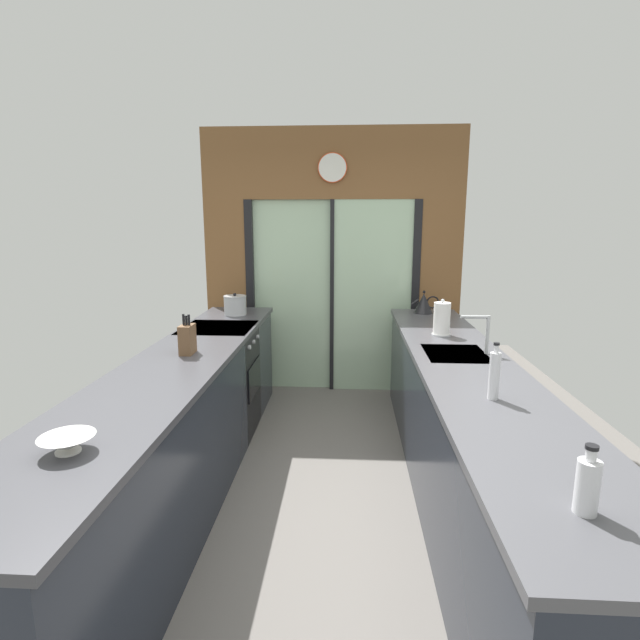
{
  "coord_description": "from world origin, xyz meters",
  "views": [
    {
      "loc": [
        0.17,
        -2.6,
        1.78
      ],
      "look_at": [
        -0.04,
        0.93,
        1.06
      ],
      "focal_mm": 27.07,
      "sensor_mm": 36.0,
      "label": 1
    }
  ],
  "objects_px": {
    "mixing_bowl": "(67,443)",
    "knife_block": "(187,339)",
    "kettle": "(424,303)",
    "soap_bottle_far": "(494,375)",
    "soap_bottle_near": "(588,485)",
    "stock_pot": "(235,305)",
    "paper_towel_roll": "(442,319)",
    "oven_range": "(220,380)"
  },
  "relations": [
    {
      "from": "knife_block",
      "to": "soap_bottle_near",
      "type": "height_order",
      "value": "knife_block"
    },
    {
      "from": "mixing_bowl",
      "to": "kettle",
      "type": "height_order",
      "value": "kettle"
    },
    {
      "from": "stock_pot",
      "to": "soap_bottle_near",
      "type": "bearing_deg",
      "value": -59.72
    },
    {
      "from": "mixing_bowl",
      "to": "soap_bottle_near",
      "type": "bearing_deg",
      "value": -9.06
    },
    {
      "from": "stock_pot",
      "to": "mixing_bowl",
      "type": "bearing_deg",
      "value": -90.0
    },
    {
      "from": "mixing_bowl",
      "to": "soap_bottle_far",
      "type": "xyz_separation_m",
      "value": [
        1.78,
        0.67,
        0.09
      ]
    },
    {
      "from": "oven_range",
      "to": "knife_block",
      "type": "relative_size",
      "value": 3.43
    },
    {
      "from": "soap_bottle_near",
      "to": "paper_towel_roll",
      "type": "bearing_deg",
      "value": 90.0
    },
    {
      "from": "mixing_bowl",
      "to": "paper_towel_roll",
      "type": "distance_m",
      "value": 2.71
    },
    {
      "from": "soap_bottle_near",
      "to": "stock_pot",
      "type": "bearing_deg",
      "value": 120.28
    },
    {
      "from": "oven_range",
      "to": "soap_bottle_near",
      "type": "bearing_deg",
      "value": -54.24
    },
    {
      "from": "knife_block",
      "to": "soap_bottle_far",
      "type": "xyz_separation_m",
      "value": [
        1.78,
        -0.73,
        0.02
      ]
    },
    {
      "from": "mixing_bowl",
      "to": "kettle",
      "type": "distance_m",
      "value": 3.45
    },
    {
      "from": "stock_pot",
      "to": "soap_bottle_near",
      "type": "height_order",
      "value": "soap_bottle_near"
    },
    {
      "from": "mixing_bowl",
      "to": "knife_block",
      "type": "relative_size",
      "value": 0.77
    },
    {
      "from": "stock_pot",
      "to": "soap_bottle_far",
      "type": "height_order",
      "value": "soap_bottle_far"
    },
    {
      "from": "oven_range",
      "to": "mixing_bowl",
      "type": "relative_size",
      "value": 4.44
    },
    {
      "from": "knife_block",
      "to": "stock_pot",
      "type": "height_order",
      "value": "knife_block"
    },
    {
      "from": "mixing_bowl",
      "to": "kettle",
      "type": "xyz_separation_m",
      "value": [
        1.78,
        2.95,
        0.06
      ]
    },
    {
      "from": "paper_towel_roll",
      "to": "knife_block",
      "type": "bearing_deg",
      "value": -160.32
    },
    {
      "from": "kettle",
      "to": "soap_bottle_far",
      "type": "xyz_separation_m",
      "value": [
        -0.0,
        -2.28,
        0.03
      ]
    },
    {
      "from": "oven_range",
      "to": "stock_pot",
      "type": "relative_size",
      "value": 4.37
    },
    {
      "from": "kettle",
      "to": "soap_bottle_far",
      "type": "height_order",
      "value": "soap_bottle_far"
    },
    {
      "from": "knife_block",
      "to": "paper_towel_roll",
      "type": "height_order",
      "value": "paper_towel_roll"
    },
    {
      "from": "soap_bottle_far",
      "to": "mixing_bowl",
      "type": "bearing_deg",
      "value": -159.42
    },
    {
      "from": "stock_pot",
      "to": "soap_bottle_far",
      "type": "bearing_deg",
      "value": -49.67
    },
    {
      "from": "stock_pot",
      "to": "soap_bottle_far",
      "type": "xyz_separation_m",
      "value": [
        1.78,
        -2.1,
        0.03
      ]
    },
    {
      "from": "knife_block",
      "to": "kettle",
      "type": "relative_size",
      "value": 1.0
    },
    {
      "from": "kettle",
      "to": "oven_range",
      "type": "bearing_deg",
      "value": -157.8
    },
    {
      "from": "stock_pot",
      "to": "paper_towel_roll",
      "type": "relative_size",
      "value": 0.74
    },
    {
      "from": "soap_bottle_far",
      "to": "kettle",
      "type": "bearing_deg",
      "value": 89.95
    },
    {
      "from": "oven_range",
      "to": "stock_pot",
      "type": "xyz_separation_m",
      "value": [
        0.02,
        0.55,
        0.56
      ]
    },
    {
      "from": "stock_pot",
      "to": "paper_towel_roll",
      "type": "height_order",
      "value": "paper_towel_roll"
    },
    {
      "from": "mixing_bowl",
      "to": "soap_bottle_near",
      "type": "distance_m",
      "value": 1.8
    },
    {
      "from": "stock_pot",
      "to": "kettle",
      "type": "relative_size",
      "value": 0.78
    },
    {
      "from": "oven_range",
      "to": "knife_block",
      "type": "bearing_deg",
      "value": -88.7
    },
    {
      "from": "mixing_bowl",
      "to": "soap_bottle_near",
      "type": "relative_size",
      "value": 0.94
    },
    {
      "from": "stock_pot",
      "to": "soap_bottle_near",
      "type": "relative_size",
      "value": 0.96
    },
    {
      "from": "soap_bottle_near",
      "to": "knife_block",
      "type": "bearing_deg",
      "value": 136.62
    },
    {
      "from": "kettle",
      "to": "soap_bottle_near",
      "type": "bearing_deg",
      "value": -90.04
    },
    {
      "from": "knife_block",
      "to": "soap_bottle_far",
      "type": "relative_size",
      "value": 0.93
    },
    {
      "from": "soap_bottle_far",
      "to": "paper_towel_roll",
      "type": "relative_size",
      "value": 1.01
    }
  ]
}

